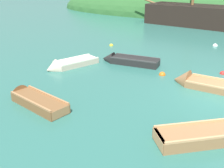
# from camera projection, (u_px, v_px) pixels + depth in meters

# --- Properties ---
(ground_plane) EXTENTS (120.00, 120.00, 0.00)m
(ground_plane) POSITION_uv_depth(u_px,v_px,m) (223.00, 98.00, 11.53)
(ground_plane) COLOR #2D6B60
(shore_hill) EXTENTS (45.30, 19.88, 9.42)m
(shore_hill) POSITION_uv_depth(u_px,v_px,m) (205.00, 12.00, 38.80)
(shore_hill) COLOR #2D602D
(shore_hill) RESTS_ON ground
(sailing_ship) EXTENTS (17.05, 7.17, 13.68)m
(sailing_ship) POSITION_uv_depth(u_px,v_px,m) (217.00, 19.00, 26.86)
(sailing_ship) COLOR black
(sailing_ship) RESTS_ON ground
(rowboat_outer_left) EXTENTS (3.72, 2.92, 0.96)m
(rowboat_outer_left) POSITION_uv_depth(u_px,v_px,m) (218.00, 135.00, 8.60)
(rowboat_outer_left) COLOR #9E7047
(rowboat_outer_left) RESTS_ON ground
(rowboat_far) EXTENTS (3.76, 1.78, 1.18)m
(rowboat_far) POSITION_uv_depth(u_px,v_px,m) (204.00, 85.00, 12.67)
(rowboat_far) COLOR #9E7047
(rowboat_far) RESTS_ON ground
(rowboat_near_dock) EXTENTS (3.52, 1.92, 0.87)m
(rowboat_near_dock) POSITION_uv_depth(u_px,v_px,m) (33.00, 100.00, 11.01)
(rowboat_near_dock) COLOR brown
(rowboat_near_dock) RESTS_ON ground
(rowboat_outer_right) EXTENTS (3.58, 1.03, 0.92)m
(rowboat_outer_right) POSITION_uv_depth(u_px,v_px,m) (127.00, 61.00, 16.04)
(rowboat_outer_right) COLOR black
(rowboat_outer_right) RESTS_ON ground
(rowboat_center) EXTENTS (2.41, 3.32, 1.00)m
(rowboat_center) POSITION_uv_depth(u_px,v_px,m) (69.00, 65.00, 15.45)
(rowboat_center) COLOR beige
(rowboat_center) RESTS_ON ground
(buoy_orange) EXTENTS (0.36, 0.36, 0.36)m
(buoy_orange) POSITION_uv_depth(u_px,v_px,m) (162.00, 75.00, 14.21)
(buoy_orange) COLOR orange
(buoy_orange) RESTS_ON ground
(buoy_red) EXTENTS (0.32, 0.32, 0.32)m
(buoy_red) POSITION_uv_depth(u_px,v_px,m) (223.00, 74.00, 14.38)
(buoy_red) COLOR red
(buoy_red) RESTS_ON ground
(buoy_yellow) EXTENTS (0.30, 0.30, 0.30)m
(buoy_yellow) POSITION_uv_depth(u_px,v_px,m) (111.00, 46.00, 20.19)
(buoy_yellow) COLOR yellow
(buoy_yellow) RESTS_ON ground
(buoy_white) EXTENTS (0.38, 0.38, 0.38)m
(buoy_white) POSITION_uv_depth(u_px,v_px,m) (215.00, 46.00, 20.09)
(buoy_white) COLOR white
(buoy_white) RESTS_ON ground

